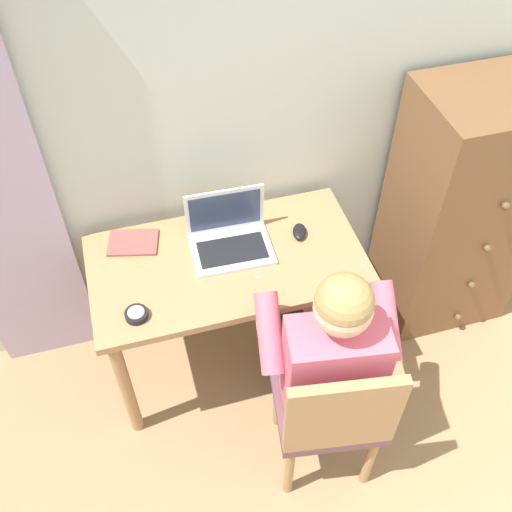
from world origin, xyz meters
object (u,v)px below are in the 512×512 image
person_seated (326,346)px  laptop (229,236)px  desk (228,277)px  notebook_pad (133,243)px  computer_mouse (299,232)px  dresser (460,211)px  chair (332,411)px  desk_clock (136,314)px

person_seated → laptop: (-0.24, 0.56, 0.12)m
desk → notebook_pad: bearing=151.3°
person_seated → computer_mouse: person_seated is taller
person_seated → laptop: person_seated is taller
dresser → laptop: bearing=179.9°
notebook_pad → chair: bearing=-40.7°
laptop → desk_clock: bearing=-148.0°
desk → notebook_pad: 0.43m
desk → notebook_pad: notebook_pad is taller
desk_clock → dresser: bearing=9.9°
person_seated → notebook_pad: bearing=133.3°
laptop → desk_clock: 0.52m
dresser → chair: 1.19m
desk_clock → desk: bearing=25.4°
person_seated → notebook_pad: person_seated is taller
desk → person_seated: 0.55m
person_seated → laptop: size_ratio=3.46×
chair → desk_clock: 0.85m
dresser → notebook_pad: size_ratio=6.22×
desk → desk_clock: bearing=-154.6°
laptop → desk_clock: (-0.44, -0.28, -0.04)m
dresser → chair: bearing=-141.0°
dresser → laptop: 1.14m
laptop → notebook_pad: (-0.40, 0.12, -0.05)m
computer_mouse → chair: bearing=-78.6°
desk_clock → notebook_pad: size_ratio=0.43×
laptop → person_seated: bearing=-67.0°
desk_clock → notebook_pad: desk_clock is taller
dresser → chair: (-0.92, -0.74, -0.15)m
chair → computer_mouse: (0.09, 0.72, 0.27)m
person_seated → laptop: 0.62m
chair → desk_clock: size_ratio=9.86×
notebook_pad → laptop: bearing=-2.6°
notebook_pad → desk: bearing=-14.9°
dresser → notebook_pad: dresser is taller
dresser → computer_mouse: 0.83m
desk → computer_mouse: (0.34, 0.06, 0.13)m
desk → laptop: bearing=67.5°
desk → computer_mouse: 0.37m
laptop → computer_mouse: (0.31, -0.02, -0.04)m
dresser → laptop: size_ratio=3.75×
laptop → desk: bearing=-112.5°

